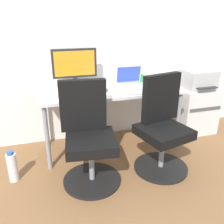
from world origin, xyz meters
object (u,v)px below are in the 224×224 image
office_chair_right (162,128)px  desktop_monitor (75,66)px  printer (198,79)px  water_bottle_on_floor (13,167)px  office_chair_left (89,138)px  open_laptop (131,81)px  side_cabinet (194,110)px  coffee_mug (140,78)px

office_chair_right → desktop_monitor: 1.13m
printer → water_bottle_on_floor: 2.37m
desktop_monitor → office_chair_right: bearing=-43.3°
office_chair_left → open_laptop: bearing=43.5°
side_cabinet → water_bottle_on_floor: 2.31m
desktop_monitor → open_laptop: bearing=-8.7°
open_laptop → coffee_mug: open_laptop is taller
coffee_mug → desktop_monitor: bearing=-175.6°
side_cabinet → open_laptop: (-0.94, -0.06, 0.47)m
office_chair_right → desktop_monitor: size_ratio=1.96×
office_chair_left → coffee_mug: office_chair_left is taller
coffee_mug → printer: bearing=-7.5°
office_chair_left → side_cabinet: (1.56, 0.65, -0.13)m
office_chair_left → open_laptop: (0.62, 0.59, 0.34)m
office_chair_right → water_bottle_on_floor: size_ratio=3.03×
printer → desktop_monitor: size_ratio=0.83×
printer → desktop_monitor: desktop_monitor is taller
open_laptop → coffee_mug: bearing=40.2°
side_cabinet → open_laptop: size_ratio=1.89×
printer → desktop_monitor: bearing=178.6°
desktop_monitor → coffee_mug: (0.80, 0.06, -0.20)m
office_chair_right → water_bottle_on_floor: (-1.43, 0.17, -0.28)m
side_cabinet → printer: (0.00, -0.00, 0.41)m
desktop_monitor → coffee_mug: desktop_monitor is taller
desktop_monitor → office_chair_left: bearing=-90.6°
water_bottle_on_floor → coffee_mug: 1.72m
desktop_monitor → open_laptop: size_ratio=1.55×
water_bottle_on_floor → desktop_monitor: desktop_monitor is taller
printer → open_laptop: open_laptop is taller
open_laptop → office_chair_left: bearing=-136.5°
printer → open_laptop: (-0.94, -0.06, 0.06)m
printer → office_chair_left: bearing=-157.5°
office_chair_left → desktop_monitor: size_ratio=1.96×
office_chair_right → open_laptop: (-0.11, 0.59, 0.34)m
office_chair_left → office_chair_right: size_ratio=1.00×
office_chair_right → open_laptop: bearing=100.9°
office_chair_left → open_laptop: 0.92m
office_chair_left → open_laptop: office_chair_left is taller
printer → coffee_mug: size_ratio=4.35×
water_bottle_on_floor → desktop_monitor: size_ratio=0.65×
water_bottle_on_floor → office_chair_right: bearing=-6.7°
office_chair_left → printer: office_chair_left is taller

